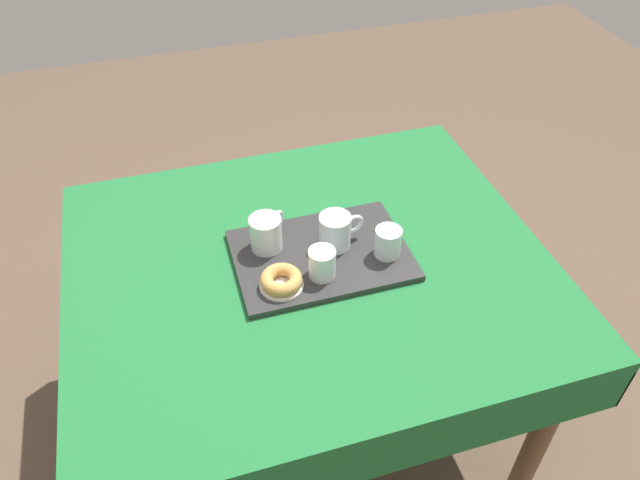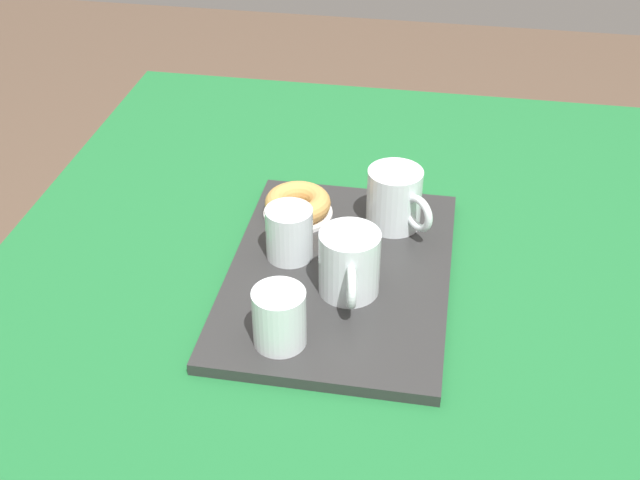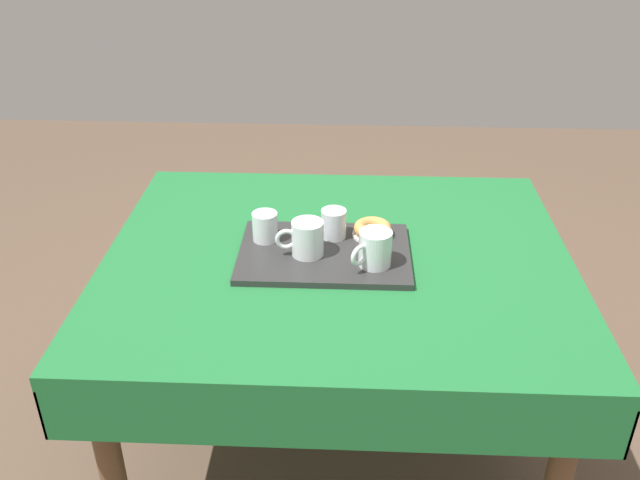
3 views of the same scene
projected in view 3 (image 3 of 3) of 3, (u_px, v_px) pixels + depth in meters
The scene contains 9 objects.
ground_plane at pixel (335, 445), 2.24m from camera, with size 6.00×6.00×0.00m, color brown.
dining_table at pixel (337, 281), 1.92m from camera, with size 1.27×1.07×0.72m.
serving_tray at pixel (324, 253), 1.87m from camera, with size 0.46×0.32×0.02m, color #2D2D2D.
tea_mug_left at pixel (375, 250), 1.78m from camera, with size 0.11×0.11×0.10m.
tea_mug_right at pixel (307, 239), 1.83m from camera, with size 0.13×0.09×0.10m.
water_glass_near at pixel (265, 228), 1.91m from camera, with size 0.07×0.07×0.08m.
water_glass_far at pixel (334, 224), 1.92m from camera, with size 0.07×0.07×0.08m.
donut_plate_left at pixel (372, 235), 1.94m from camera, with size 0.11×0.11×0.01m, color white.
sugar_donut_left at pixel (373, 228), 1.93m from camera, with size 0.11×0.11×0.03m, color tan.
Camera 3 is at (0.03, -1.62, 1.69)m, focal length 38.60 mm.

